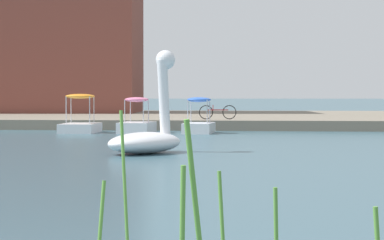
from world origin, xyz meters
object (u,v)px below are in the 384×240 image
pedal_boat_orange (80,123)px  pedal_boat_pink (137,122)px  pedal_boat_blue (199,123)px  bicycle_parked (218,112)px  swan_boat (148,133)px

pedal_boat_orange → pedal_boat_pink: bearing=4.8°
pedal_boat_blue → pedal_boat_orange: 4.94m
pedal_boat_pink → bicycle_parked: bearing=51.0°
pedal_boat_blue → pedal_boat_pink: (-2.60, 0.12, 0.01)m
pedal_boat_pink → bicycle_parked: 4.95m
swan_boat → bicycle_parked: swan_boat is taller
pedal_boat_orange → pedal_boat_blue: bearing=0.9°
swan_boat → pedal_boat_pink: swan_boat is taller
swan_boat → pedal_boat_pink: bearing=101.2°
swan_boat → pedal_boat_pink: size_ratio=1.37×
pedal_boat_pink → bicycle_parked: pedal_boat_pink is taller
pedal_boat_orange → bicycle_parked: bearing=36.5°
swan_boat → pedal_boat_orange: swan_boat is taller
swan_boat → pedal_boat_blue: size_ratio=1.34×
pedal_boat_blue → swan_boat: bearing=-91.9°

